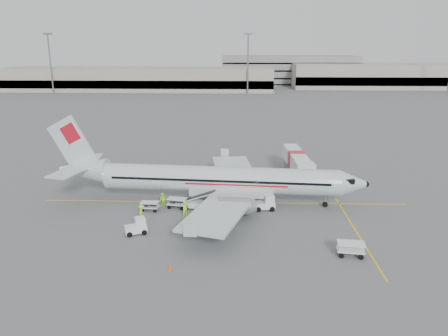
% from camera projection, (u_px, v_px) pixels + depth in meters
% --- Properties ---
extents(ground, '(360.00, 360.00, 0.00)m').
position_uv_depth(ground, '(223.00, 202.00, 53.18)').
color(ground, '#56595B').
extents(stripe_lead, '(44.00, 0.20, 0.01)m').
position_uv_depth(stripe_lead, '(223.00, 202.00, 53.18)').
color(stripe_lead, yellow).
rests_on(stripe_lead, ground).
extents(stripe_cross, '(0.20, 20.00, 0.01)m').
position_uv_depth(stripe_cross, '(356.00, 231.00, 45.04)').
color(stripe_cross, yellow).
rests_on(stripe_cross, ground).
extents(terminal_west, '(110.00, 22.00, 9.00)m').
position_uv_depth(terminal_west, '(137.00, 79.00, 178.11)').
color(terminal_west, gray).
rests_on(terminal_west, ground).
extents(terminal_east, '(90.00, 26.00, 10.00)m').
position_uv_depth(terminal_east, '(397.00, 76.00, 188.78)').
color(terminal_east, gray).
rests_on(terminal_east, ground).
extents(parking_garage, '(62.00, 24.00, 14.00)m').
position_uv_depth(parking_garage, '(289.00, 69.00, 204.11)').
color(parking_garage, slate).
rests_on(parking_garage, ground).
extents(treeline, '(300.00, 3.00, 6.00)m').
position_uv_depth(treeline, '(236.00, 75.00, 220.44)').
color(treeline, black).
rests_on(treeline, ground).
extents(mast_west, '(3.20, 1.20, 22.00)m').
position_uv_depth(mast_west, '(51.00, 64.00, 165.77)').
color(mast_west, slate).
rests_on(mast_west, ground).
extents(mast_center, '(3.20, 1.20, 22.00)m').
position_uv_depth(mast_center, '(248.00, 64.00, 163.31)').
color(mast_center, slate).
rests_on(mast_center, ground).
extents(aircraft, '(39.18, 31.82, 10.21)m').
position_uv_depth(aircraft, '(220.00, 162.00, 51.65)').
color(aircraft, silver).
rests_on(aircraft, ground).
extents(jet_bridge, '(3.64, 14.79, 3.85)m').
position_uv_depth(jet_bridge, '(296.00, 165.00, 62.30)').
color(jet_bridge, white).
rests_on(jet_bridge, ground).
extents(belt_loader, '(5.48, 2.66, 2.85)m').
position_uv_depth(belt_loader, '(199.00, 197.00, 50.96)').
color(belt_loader, white).
rests_on(belt_loader, ground).
extents(tug_fore, '(2.49, 1.60, 1.82)m').
position_uv_depth(tug_fore, '(265.00, 202.00, 50.63)').
color(tug_fore, white).
rests_on(tug_fore, ground).
extents(tug_mid, '(2.32, 1.74, 1.59)m').
position_uv_depth(tug_mid, '(226.00, 219.00, 46.24)').
color(tug_mid, white).
rests_on(tug_mid, ground).
extents(tug_aft, '(2.47, 1.97, 1.67)m').
position_uv_depth(tug_aft, '(136.00, 226.00, 44.24)').
color(tug_aft, white).
rests_on(tug_aft, ground).
extents(cart_loaded_a, '(2.50, 1.79, 1.18)m').
position_uv_depth(cart_loaded_a, '(177.00, 203.00, 51.27)').
color(cart_loaded_a, white).
rests_on(cart_loaded_a, ground).
extents(cart_loaded_b, '(2.13, 1.32, 1.08)m').
position_uv_depth(cart_loaded_b, '(150.00, 206.00, 50.41)').
color(cart_loaded_b, white).
rests_on(cart_loaded_b, ground).
extents(cart_empty_a, '(2.38, 1.60, 1.16)m').
position_uv_depth(cart_empty_a, '(215.00, 215.00, 47.81)').
color(cart_empty_a, white).
rests_on(cart_empty_a, ground).
extents(cart_empty_b, '(2.62, 1.75, 1.28)m').
position_uv_depth(cart_empty_b, '(351.00, 249.00, 39.73)').
color(cart_empty_b, white).
rests_on(cart_empty_b, ground).
extents(cone_nose, '(0.38, 0.38, 0.63)m').
position_uv_depth(cone_nose, '(327.00, 192.00, 55.76)').
color(cone_nose, '#FF5505').
rests_on(cone_nose, ground).
extents(cone_port, '(0.40, 0.40, 0.65)m').
position_uv_depth(cone_port, '(258.00, 167.00, 67.00)').
color(cone_port, '#FF5505').
rests_on(cone_port, ground).
extents(cone_stbd, '(0.33, 0.33, 0.54)m').
position_uv_depth(cone_stbd, '(170.00, 268.00, 37.15)').
color(cone_stbd, '#FF5505').
rests_on(cone_stbd, ground).
extents(crew_a, '(0.79, 0.83, 1.90)m').
position_uv_depth(crew_a, '(185.00, 210.00, 48.33)').
color(crew_a, '#88E621').
rests_on(crew_a, ground).
extents(crew_b, '(1.01, 1.00, 1.64)m').
position_uv_depth(crew_b, '(163.00, 200.00, 51.75)').
color(crew_b, '#88E621').
rests_on(crew_b, ground).
extents(crew_c, '(0.70, 1.18, 1.82)m').
position_uv_depth(crew_c, '(142.00, 213.00, 47.56)').
color(crew_c, '#88E621').
rests_on(crew_c, ground).
extents(crew_d, '(1.03, 0.60, 1.64)m').
position_uv_depth(crew_d, '(140.00, 226.00, 44.35)').
color(crew_d, '#88E621').
rests_on(crew_d, ground).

